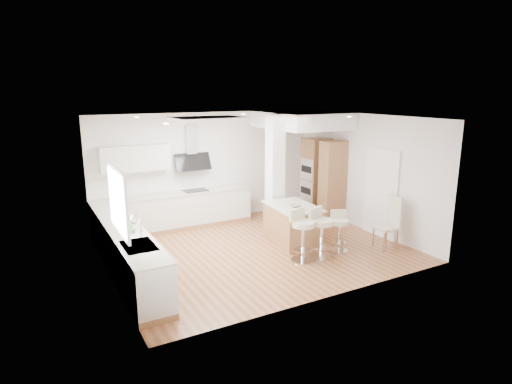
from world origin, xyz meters
TOP-DOWN VIEW (x-y plane):
  - ground at (0.00, 0.00)m, footprint 6.00×6.00m
  - ceiling at (0.00, 0.00)m, footprint 6.00×5.00m
  - wall_back at (0.00, 2.50)m, footprint 6.00×0.04m
  - wall_left at (-3.00, 0.00)m, footprint 0.04×5.00m
  - wall_right at (3.00, 0.00)m, footprint 0.04×5.00m
  - skylight at (-0.79, 0.60)m, footprint 4.10×2.10m
  - window_left at (-2.96, -0.90)m, footprint 0.06×1.28m
  - doorway_right at (2.97, -0.60)m, footprint 0.05×1.00m
  - counter_left at (-2.70, 0.23)m, footprint 0.63×4.50m
  - counter_back at (-0.91, 2.22)m, footprint 3.62×0.63m
  - pillar at (1.05, 0.95)m, footprint 0.35×0.35m
  - soffit at (2.10, 1.40)m, footprint 1.78×2.20m
  - oven_column at (2.68, 1.23)m, footprint 0.63×1.21m
  - peninsula at (0.95, 0.00)m, footprint 1.05×1.47m
  - bar_stool_a at (0.50, -1.01)m, footprint 0.58×0.58m
  - bar_stool_b at (0.92, -1.05)m, footprint 0.59×0.59m
  - bar_stool_c at (1.50, -0.94)m, footprint 0.52×0.52m
  - dining_chair at (2.58, -1.30)m, footprint 0.49×0.49m

SIDE VIEW (x-z plane):
  - ground at x=0.00m, z-range 0.00..0.00m
  - ceiling at x=0.00m, z-range -0.01..0.01m
  - peninsula at x=0.95m, z-range -0.03..0.88m
  - counter_left at x=-2.70m, z-range -0.22..1.13m
  - bar_stool_c at x=1.50m, z-range 0.05..0.93m
  - bar_stool_b at x=0.92m, z-range 0.06..1.10m
  - bar_stool_a at x=0.50m, z-range 0.07..1.12m
  - dining_chair at x=2.58m, z-range 0.04..1.18m
  - counter_back at x=-0.91m, z-range -0.55..1.95m
  - doorway_right at x=2.97m, z-range -0.05..2.05m
  - oven_column at x=2.68m, z-range 0.00..2.10m
  - wall_back at x=0.00m, z-range 0.00..2.80m
  - wall_left at x=-3.00m, z-range 0.00..2.80m
  - wall_right at x=3.00m, z-range 0.00..2.80m
  - pillar at x=1.05m, z-range 0.00..2.80m
  - window_left at x=-2.96m, z-range 1.16..2.23m
  - soffit at x=2.10m, z-range 2.40..2.80m
  - skylight at x=-0.79m, z-range 2.74..2.80m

